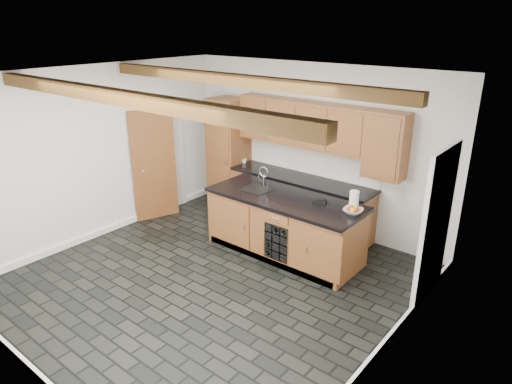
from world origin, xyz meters
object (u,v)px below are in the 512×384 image
fruit_bowl (353,211)px  kitchen_scale (320,200)px  paper_towel (354,201)px  island (284,226)px

fruit_bowl → kitchen_scale: bearing=174.3°
fruit_bowl → paper_towel: bearing=116.0°
island → fruit_bowl: bearing=6.4°
kitchen_scale → paper_towel: 0.53m
island → paper_towel: size_ratio=8.82×
kitchen_scale → paper_towel: paper_towel is taller
island → fruit_bowl: (1.07, 0.12, 0.50)m
island → kitchen_scale: kitchen_scale is taller
fruit_bowl → paper_towel: paper_towel is taller
island → paper_towel: bearing=12.6°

